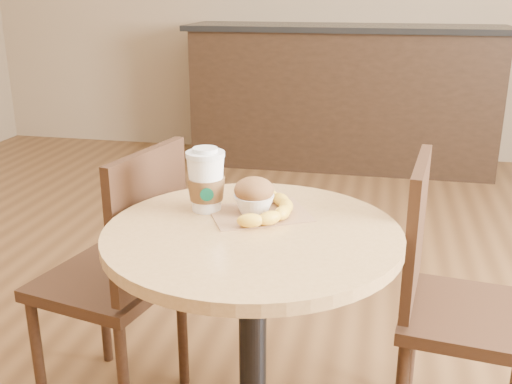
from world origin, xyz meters
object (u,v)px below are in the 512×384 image
(cafe_table, at_px, (253,309))
(banana, at_px, (272,208))
(chair_left, at_px, (122,271))
(coffee_cup, at_px, (206,182))
(chair_right, at_px, (450,298))
(muffin, at_px, (254,196))

(cafe_table, height_order, banana, banana)
(chair_left, height_order, coffee_cup, coffee_cup)
(coffee_cup, bearing_deg, cafe_table, -54.46)
(cafe_table, bearing_deg, chair_left, 152.60)
(chair_left, height_order, chair_right, chair_left)
(chair_left, xyz_separation_m, coffee_cup, (0.31, -0.13, 0.35))
(chair_right, xyz_separation_m, muffin, (-0.52, -0.18, 0.33))
(chair_left, relative_size, coffee_cup, 5.26)
(cafe_table, xyz_separation_m, muffin, (-0.02, 0.10, 0.26))
(coffee_cup, bearing_deg, chair_right, -3.17)
(cafe_table, bearing_deg, chair_right, 29.26)
(muffin, bearing_deg, chair_left, 163.09)
(banana, bearing_deg, chair_right, 28.51)
(chair_right, xyz_separation_m, coffee_cup, (-0.65, -0.18, 0.35))
(chair_left, bearing_deg, coffee_cup, 79.39)
(cafe_table, relative_size, chair_right, 0.87)
(cafe_table, height_order, chair_left, chair_left)
(muffin, bearing_deg, coffee_cup, -179.92)
(coffee_cup, bearing_deg, banana, -20.62)
(chair_left, bearing_deg, muffin, 85.50)
(chair_left, xyz_separation_m, banana, (0.49, -0.14, 0.29))
(cafe_table, xyz_separation_m, chair_left, (-0.46, 0.24, -0.06))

